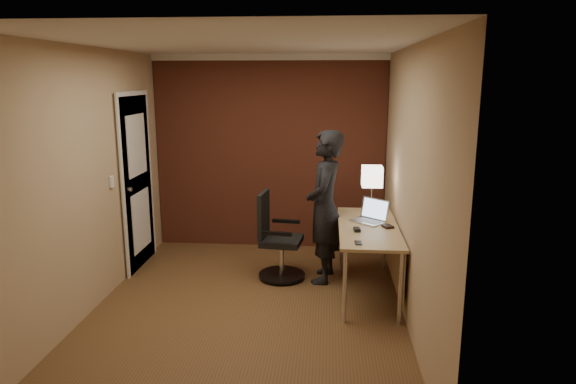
% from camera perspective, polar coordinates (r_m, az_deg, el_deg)
% --- Properties ---
extents(room, '(4.00, 4.00, 4.00)m').
position_cam_1_polar(room, '(6.30, -4.95, 4.88)').
color(room, brown).
rests_on(room, ground).
extents(desk, '(0.60, 1.50, 0.73)m').
position_cam_1_polar(desk, '(5.35, 9.66, -5.08)').
color(desk, tan).
rests_on(desk, ground).
extents(desk_lamp, '(0.22, 0.22, 0.54)m').
position_cam_1_polar(desk_lamp, '(5.68, 9.32, 1.65)').
color(desk_lamp, silver).
rests_on(desk_lamp, desk).
extents(laptop, '(0.42, 0.41, 0.23)m').
position_cam_1_polar(laptop, '(5.47, 9.21, -2.57)').
color(laptop, silver).
rests_on(laptop, desk).
extents(mouse, '(0.07, 0.11, 0.03)m').
position_cam_1_polar(mouse, '(5.11, 7.66, -4.16)').
color(mouse, black).
rests_on(mouse, desk).
extents(phone, '(0.07, 0.12, 0.01)m').
position_cam_1_polar(phone, '(4.74, 7.81, -5.62)').
color(phone, black).
rests_on(phone, desk).
extents(wallet, '(0.13, 0.14, 0.02)m').
position_cam_1_polar(wallet, '(5.28, 11.03, -3.78)').
color(wallet, black).
rests_on(wallet, desk).
extents(office_chair, '(0.52, 0.57, 0.96)m').
position_cam_1_polar(office_chair, '(5.73, -1.31, -5.53)').
color(office_chair, black).
rests_on(office_chair, ground).
extents(person, '(0.47, 0.65, 1.67)m').
position_cam_1_polar(person, '(5.58, 4.09, -1.67)').
color(person, black).
rests_on(person, ground).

